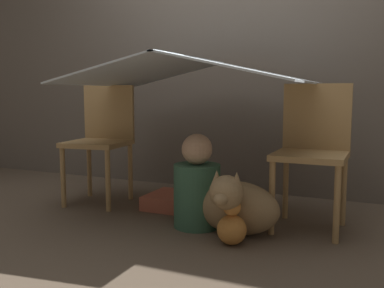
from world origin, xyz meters
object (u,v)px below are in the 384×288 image
at_px(person_front, 197,188).
at_px(dog, 235,205).
at_px(chair_left, 102,136).
at_px(chair_right, 313,147).

xyz_separation_m(person_front, dog, (0.27, -0.08, -0.06)).
bearing_deg(chair_left, person_front, -24.47).
height_order(chair_right, dog, chair_right).
relative_size(chair_left, chair_right, 1.00).
distance_m(chair_left, person_front, 0.99).
height_order(chair_left, chair_right, same).
bearing_deg(person_front, chair_left, 162.41).
xyz_separation_m(chair_right, person_front, (-0.65, -0.29, -0.26)).
distance_m(chair_right, dog, 0.61).
bearing_deg(chair_left, chair_right, -6.86).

